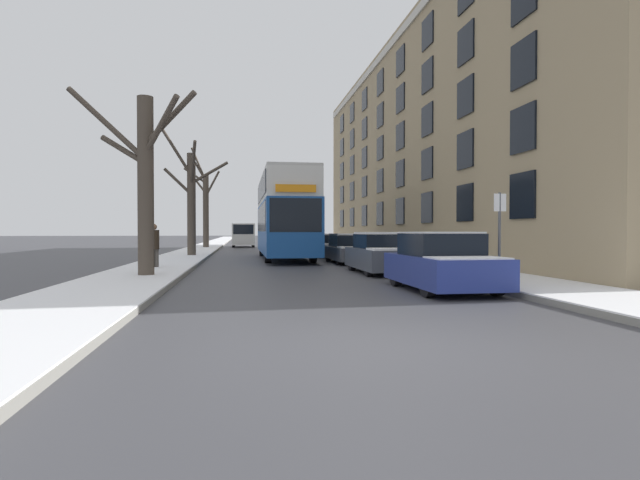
{
  "coord_description": "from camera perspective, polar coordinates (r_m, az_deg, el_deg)",
  "views": [
    {
      "loc": [
        -2.1,
        -6.19,
        1.49
      ],
      "look_at": [
        1.17,
        14.72,
        1.11
      ],
      "focal_mm": 28.0,
      "sensor_mm": 36.0,
      "label": 1
    }
  ],
  "objects": [
    {
      "name": "ground_plane",
      "position": [
        6.71,
        9.83,
        -11.81
      ],
      "size": [
        320.0,
        320.0,
        0.0
      ],
      "primitive_type": "plane",
      "color": "#424247"
    },
    {
      "name": "terrace_facade_right",
      "position": [
        32.23,
        15.78,
        9.99
      ],
      "size": [
        9.1,
        37.33,
        13.06
      ],
      "color": "tan",
      "rests_on": "ground"
    },
    {
      "name": "parked_car_2",
      "position": [
        23.46,
        3.27,
        -1.06
      ],
      "size": [
        1.68,
        4.55,
        1.37
      ],
      "color": "#474C56",
      "rests_on": "ground"
    },
    {
      "name": "bare_tree_left_0",
      "position": [
        16.12,
        -19.42,
        6.66
      ],
      "size": [
        3.94,
        2.11,
        5.81
      ],
      "color": "#4C4238",
      "rests_on": "ground"
    },
    {
      "name": "oncoming_van",
      "position": [
        47.5,
        -8.76,
        0.64
      ],
      "size": [
        2.04,
        4.9,
        2.18
      ],
      "color": "white",
      "rests_on": "ground"
    },
    {
      "name": "sidewalk_left",
      "position": [
        59.29,
        -11.99,
        -0.36
      ],
      "size": [
        2.74,
        130.0,
        0.16
      ],
      "color": "gray",
      "rests_on": "ground"
    },
    {
      "name": "double_decker_bus",
      "position": [
        26.89,
        -4.11,
        3.17
      ],
      "size": [
        2.49,
        11.76,
        4.4
      ],
      "color": "#194C99",
      "rests_on": "ground"
    },
    {
      "name": "parked_car_4",
      "position": [
        34.49,
        -0.66,
        -0.43
      ],
      "size": [
        1.68,
        4.17,
        1.31
      ],
      "color": "#9EA3AD",
      "rests_on": "ground"
    },
    {
      "name": "parked_car_3",
      "position": [
        29.32,
        0.81,
        -0.67
      ],
      "size": [
        1.69,
        4.38,
        1.34
      ],
      "color": "#474C56",
      "rests_on": "ground"
    },
    {
      "name": "parked_car_0",
      "position": [
        12.85,
        13.75,
        -2.61
      ],
      "size": [
        1.87,
        3.91,
        1.47
      ],
      "color": "navy",
      "rests_on": "ground"
    },
    {
      "name": "bare_tree_left_1",
      "position": [
        28.65,
        -14.53,
        4.62
      ],
      "size": [
        3.69,
        2.64,
        7.19
      ],
      "color": "#4C4238",
      "rests_on": "ground"
    },
    {
      "name": "bare_tree_left_2",
      "position": [
        42.47,
        -13.0,
        3.87
      ],
      "size": [
        3.0,
        2.01,
        8.3
      ],
      "color": "#4C4238",
      "rests_on": "ground"
    },
    {
      "name": "sidewalk_right",
      "position": [
        59.67,
        -1.76,
        -0.33
      ],
      "size": [
        2.74,
        130.0,
        0.16
      ],
      "color": "gray",
      "rests_on": "ground"
    },
    {
      "name": "parked_car_1",
      "position": [
        17.86,
        7.18,
        -1.59
      ],
      "size": [
        1.9,
        4.13,
        1.46
      ],
      "color": "#474C56",
      "rests_on": "ground"
    },
    {
      "name": "street_sign_post",
      "position": [
        13.19,
        19.83,
        0.62
      ],
      "size": [
        0.32,
        0.07,
        2.45
      ],
      "color": "#4C4F54",
      "rests_on": "ground"
    },
    {
      "name": "pedestrian_left_sidewalk",
      "position": [
        19.43,
        -18.45,
        -0.57
      ],
      "size": [
        0.38,
        0.38,
        1.76
      ],
      "rotation": [
        0.0,
        0.0,
        3.8
      ],
      "color": "#4C4742",
      "rests_on": "ground"
    }
  ]
}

